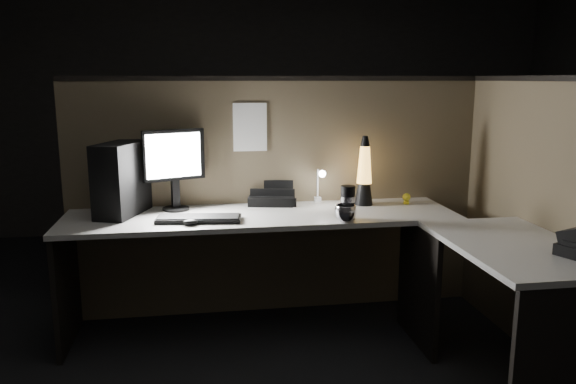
{
  "coord_description": "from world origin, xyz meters",
  "views": [
    {
      "loc": [
        -0.5,
        -2.6,
        1.51
      ],
      "look_at": [
        -0.03,
        0.35,
        0.91
      ],
      "focal_mm": 35.0,
      "sensor_mm": 36.0,
      "label": 1
    }
  ],
  "objects": [
    {
      "name": "organizer",
      "position": [
        -0.05,
        0.89,
        0.78
      ],
      "size": [
        0.33,
        0.3,
        0.21
      ],
      "rotation": [
        0.0,
        0.0,
        -0.2
      ],
      "color": "black",
      "rests_on": "desk"
    },
    {
      "name": "pc_tower",
      "position": [
        -0.95,
        0.72,
        0.94
      ],
      "size": [
        0.31,
        0.44,
        0.42
      ],
      "primitive_type": "cube",
      "rotation": [
        0.0,
        0.0,
        -0.35
      ],
      "color": "black",
      "rests_on": "desk"
    },
    {
      "name": "floor",
      "position": [
        0.0,
        0.0,
        0.0
      ],
      "size": [
        6.0,
        6.0,
        0.0
      ],
      "primitive_type": "plane",
      "color": "black",
      "rests_on": "ground"
    },
    {
      "name": "lava_lamp",
      "position": [
        0.52,
        0.75,
        0.91
      ],
      "size": [
        0.12,
        0.12,
        0.44
      ],
      "color": "black",
      "rests_on": "desk"
    },
    {
      "name": "steel_mug",
      "position": [
        0.29,
        0.34,
        0.78
      ],
      "size": [
        0.15,
        0.15,
        0.1
      ],
      "primitive_type": "imported",
      "rotation": [
        0.0,
        0.0,
        0.28
      ],
      "color": "silver",
      "rests_on": "desk"
    },
    {
      "name": "monitor",
      "position": [
        -0.65,
        0.8,
        1.02
      ],
      "size": [
        0.36,
        0.18,
        0.49
      ],
      "rotation": [
        0.0,
        0.0,
        0.38
      ],
      "color": "black",
      "rests_on": "desk"
    },
    {
      "name": "figurine",
      "position": [
        0.79,
        0.72,
        0.77
      ],
      "size": [
        0.05,
        0.05,
        0.05
      ],
      "primitive_type": "sphere",
      "color": "yellow",
      "rests_on": "desk"
    },
    {
      "name": "pinned_paper",
      "position": [
        -0.19,
        0.9,
        1.22
      ],
      "size": [
        0.21,
        0.0,
        0.3
      ],
      "primitive_type": "cube",
      "color": "white",
      "rests_on": "partition_back"
    },
    {
      "name": "partition_back",
      "position": [
        0.0,
        0.93,
        0.75
      ],
      "size": [
        2.66,
        0.06,
        1.5
      ],
      "primitive_type": "cube",
      "color": "brown",
      "rests_on": "ground"
    },
    {
      "name": "mouse",
      "position": [
        -0.56,
        0.4,
        0.75
      ],
      "size": [
        0.09,
        0.06,
        0.03
      ],
      "primitive_type": "ellipsoid",
      "rotation": [
        0.0,
        0.0,
        -0.06
      ],
      "color": "black",
      "rests_on": "desk"
    },
    {
      "name": "travel_mug",
      "position": [
        0.32,
        0.4,
        0.83
      ],
      "size": [
        0.09,
        0.09,
        0.19
      ],
      "primitive_type": "cylinder",
      "color": "black",
      "rests_on": "desk"
    },
    {
      "name": "desk",
      "position": [
        0.18,
        0.25,
        0.58
      ],
      "size": [
        2.6,
        1.6,
        0.73
      ],
      "color": "beige",
      "rests_on": "ground"
    },
    {
      "name": "partition_right",
      "position": [
        1.33,
        0.1,
        0.75
      ],
      "size": [
        0.06,
        1.66,
        1.5
      ],
      "primitive_type": "cube",
      "color": "brown",
      "rests_on": "ground"
    },
    {
      "name": "clip_lamp",
      "position": [
        0.25,
        0.82,
        0.86
      ],
      "size": [
        0.04,
        0.18,
        0.23
      ],
      "color": "white",
      "rests_on": "desk"
    },
    {
      "name": "keyboard",
      "position": [
        -0.52,
        0.49,
        0.74
      ],
      "size": [
        0.48,
        0.21,
        0.02
      ],
      "primitive_type": "cube",
      "rotation": [
        0.0,
        0.0,
        -0.12
      ],
      "color": "black",
      "rests_on": "desk"
    },
    {
      "name": "room_shell",
      "position": [
        0.0,
        0.0,
        1.62
      ],
      "size": [
        6.0,
        6.0,
        6.0
      ],
      "color": "silver",
      "rests_on": "ground"
    }
  ]
}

